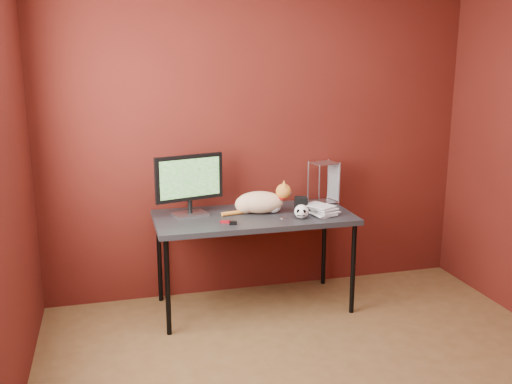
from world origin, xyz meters
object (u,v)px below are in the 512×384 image
object	(u,v)px
monitor	(189,182)
speaker	(301,206)
cat	(260,202)
skull_mug	(301,211)
desk	(254,221)
book_stack	(315,161)

from	to	relation	value
monitor	speaker	size ratio (longest dim) A/B	4.13
cat	skull_mug	world-z (taller)	cat
cat	skull_mug	size ratio (longest dim) A/B	4.67
desk	book_stack	xyz separation A→B (m)	(0.44, -0.13, 0.47)
cat	desk	bearing A→B (deg)	-132.88
skull_mug	cat	bearing A→B (deg)	160.19
skull_mug	book_stack	distance (m)	0.39
cat	book_stack	size ratio (longest dim) A/B	0.64
monitor	speaker	distance (m)	0.87
book_stack	desk	bearing A→B (deg)	162.92
book_stack	skull_mug	bearing A→B (deg)	-155.96
cat	book_stack	xyz separation A→B (m)	(0.37, -0.18, 0.33)
speaker	book_stack	size ratio (longest dim) A/B	0.15
desk	monitor	size ratio (longest dim) A/B	2.85
monitor	desk	bearing A→B (deg)	-28.41
monitor	skull_mug	world-z (taller)	monitor
desk	speaker	bearing A→B (deg)	-6.70
desk	cat	size ratio (longest dim) A/B	2.78
cat	skull_mug	xyz separation A→B (m)	(0.26, -0.23, -0.03)
speaker	book_stack	xyz separation A→B (m)	(0.07, -0.09, 0.36)
cat	monitor	bearing A→B (deg)	-174.18
speaker	book_stack	bearing A→B (deg)	-41.31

